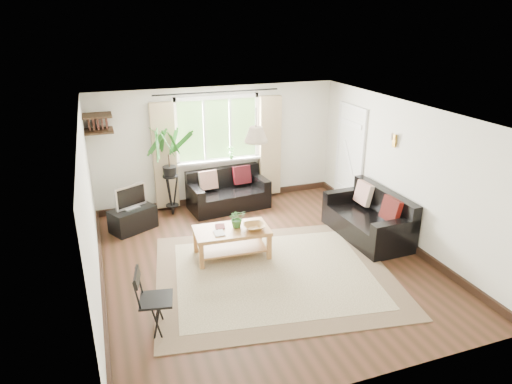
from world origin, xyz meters
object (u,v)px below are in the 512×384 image
object	(u,v)px
sofa_right	(367,216)
folding_chair	(156,301)
coffee_table	(232,243)
sofa_back	(228,191)
tv_stand	(133,219)
palm_stand	(170,172)

from	to	relation	value
sofa_right	folding_chair	size ratio (longest dim) A/B	2.01
coffee_table	sofa_back	bearing A→B (deg)	75.19
coffee_table	sofa_right	bearing A→B (deg)	-2.82
tv_stand	palm_stand	distance (m)	1.13
sofa_right	palm_stand	size ratio (longest dim) A/B	0.97
palm_stand	folding_chair	size ratio (longest dim) A/B	2.07
sofa_back	palm_stand	world-z (taller)	palm_stand
sofa_right	palm_stand	bearing A→B (deg)	-126.51
sofa_right	palm_stand	xyz separation A→B (m)	(-3.08, 2.12, 0.48)
palm_stand	coffee_table	bearing A→B (deg)	-72.68
palm_stand	folding_chair	xyz separation A→B (m)	(-0.78, -3.49, -0.45)
folding_chair	sofa_back	bearing A→B (deg)	-18.65
sofa_right	coffee_table	distance (m)	2.46
coffee_table	folding_chair	world-z (taller)	folding_chair
sofa_right	tv_stand	xyz separation A→B (m)	(-3.87, 1.67, -0.19)
palm_stand	folding_chair	world-z (taller)	palm_stand
sofa_right	folding_chair	xyz separation A→B (m)	(-3.86, -1.36, 0.02)
sofa_back	palm_stand	bearing A→B (deg)	171.45
sofa_right	tv_stand	distance (m)	4.22
coffee_table	tv_stand	distance (m)	2.10
palm_stand	sofa_back	bearing A→B (deg)	-2.56
sofa_back	sofa_right	bearing A→B (deg)	-52.96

